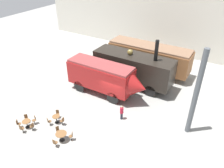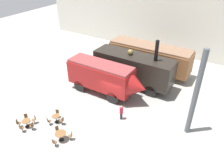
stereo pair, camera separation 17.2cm
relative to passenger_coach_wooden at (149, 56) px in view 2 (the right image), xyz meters
The scene contains 21 objects.
ground_plane 8.82m from the passenger_coach_wooden, 92.76° to the right, with size 80.00×80.00×0.00m, color gray.
backdrop_wall 7.45m from the passenger_coach_wooden, 93.33° to the left, with size 44.00×0.15×9.00m.
passenger_coach_wooden is the anchor object (origin of this frame).
steam_locomotive 4.07m from the passenger_coach_wooden, 94.01° to the right, with size 9.38×2.78×6.10m.
streamlined_locomotive 7.73m from the passenger_coach_wooden, 103.95° to the right, with size 9.10×2.45×3.69m.
cafe_table_near 14.44m from the passenger_coach_wooden, 103.40° to the right, with size 0.71×0.71×0.75m.
cafe_table_mid 15.55m from the passenger_coach_wooden, 95.01° to the right, with size 0.95×0.95×0.78m.
cafe_table_far 16.74m from the passenger_coach_wooden, 108.19° to the right, with size 0.77×0.77×0.71m.
cafe_chair_0 14.24m from the passenger_coach_wooden, 100.60° to the right, with size 0.36×0.36×0.87m.
cafe_chair_1 13.96m from the passenger_coach_wooden, 105.62° to the right, with size 0.40×0.40×0.87m.
cafe_chair_2 15.14m from the passenger_coach_wooden, 104.00° to the right, with size 0.39×0.40×0.87m.
cafe_chair_3 15.28m from the passenger_coach_wooden, 97.99° to the right, with size 0.40×0.39×0.87m.
cafe_chair_4 16.40m from the passenger_coach_wooden, 94.56° to the right, with size 0.36×0.36×0.87m.
cafe_chair_5 15.06m from the passenger_coach_wooden, 92.47° to the right, with size 0.40×0.40×0.87m.
cafe_chair_6 16.55m from the passenger_coach_wooden, 105.66° to the right, with size 0.36×0.36×0.87m.
cafe_chair_7 15.99m from the passenger_coach_wooden, 108.12° to the right, with size 0.37×0.39×0.87m.
cafe_chair_8 16.51m from the passenger_coach_wooden, 110.68° to the right, with size 0.40×0.40×0.87m.
cafe_chair_9 17.35m from the passenger_coach_wooden, 109.72° to the right, with size 0.40×0.40×0.87m.
cafe_chair_10 17.37m from the passenger_coach_wooden, 106.77° to the right, with size 0.37×0.39×0.87m.
visitor_person 10.56m from the passenger_coach_wooden, 80.71° to the right, with size 0.34×0.34×1.58m.
support_pillar 11.68m from the passenger_coach_wooden, 48.90° to the right, with size 0.44×0.44×8.00m.
Camera 2 is at (9.80, -16.07, 14.05)m, focal length 35.00 mm.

